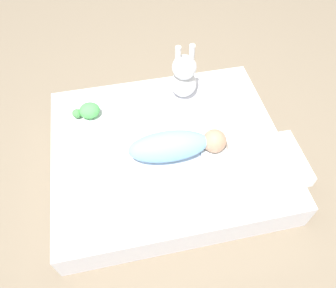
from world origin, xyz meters
name	(u,v)px	position (x,y,z in m)	size (l,w,h in m)	color
ground_plane	(167,163)	(0.00, 0.00, 0.00)	(12.00, 12.00, 0.00)	#7A6B56
bed_mattress	(167,154)	(0.00, 0.00, 0.10)	(1.27, 1.07, 0.20)	white
burp_cloth	(220,151)	(-0.27, 0.11, 0.21)	(0.22, 0.17, 0.02)	white
swaddled_baby	(176,145)	(-0.03, 0.08, 0.27)	(0.53, 0.18, 0.16)	#7FB7E5
pillow	(268,163)	(-0.48, 0.26, 0.23)	(0.36, 0.32, 0.07)	white
bunny_plush	(184,76)	(-0.18, -0.37, 0.33)	(0.16, 0.16, 0.35)	white
turtle_plush	(88,111)	(0.41, -0.30, 0.24)	(0.16, 0.11, 0.09)	#51B756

